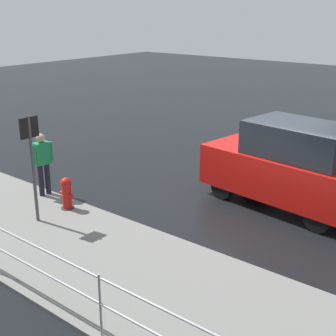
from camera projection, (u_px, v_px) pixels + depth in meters
ground_plane at (261, 206)px, 11.20m from camera, size 60.00×60.00×0.00m
kerb_strip at (145, 280)px, 8.10m from camera, size 24.00×3.20×0.04m
moving_hatchback at (290, 165)px, 10.87m from camera, size 4.08×2.15×2.06m
fire_hydrant at (67, 194)px, 10.86m from camera, size 0.42×0.31×0.80m
pedestrian at (43, 160)px, 11.49m from camera, size 0.30×0.56×1.62m
metal_railing at (100, 294)px, 6.48m from camera, size 10.97×0.04×1.05m
sign_post at (32, 154)px, 9.85m from camera, size 0.07×0.44×2.40m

